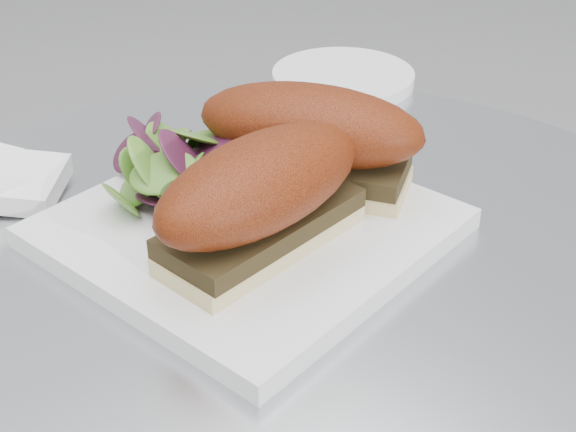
{
  "coord_description": "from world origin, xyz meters",
  "views": [
    {
      "loc": [
        -0.27,
        -0.35,
        1.06
      ],
      "look_at": [
        0.01,
        0.02,
        0.77
      ],
      "focal_mm": 50.0,
      "sensor_mm": 36.0,
      "label": 1
    }
  ],
  "objects_px": {
    "sandwich_right": "(310,135)",
    "plate": "(248,228)",
    "sandwich_left": "(261,194)",
    "saucer": "(343,77)"
  },
  "relations": [
    {
      "from": "sandwich_right",
      "to": "plate",
      "type": "bearing_deg",
      "value": -113.85
    },
    {
      "from": "sandwich_left",
      "to": "saucer",
      "type": "height_order",
      "value": "sandwich_left"
    },
    {
      "from": "plate",
      "to": "sandwich_right",
      "type": "relative_size",
      "value": 1.3
    },
    {
      "from": "sandwich_left",
      "to": "sandwich_right",
      "type": "distance_m",
      "value": 0.09
    },
    {
      "from": "plate",
      "to": "saucer",
      "type": "relative_size",
      "value": 1.66
    },
    {
      "from": "plate",
      "to": "sandwich_left",
      "type": "bearing_deg",
      "value": -110.03
    },
    {
      "from": "sandwich_right",
      "to": "saucer",
      "type": "distance_m",
      "value": 0.25
    },
    {
      "from": "sandwich_right",
      "to": "saucer",
      "type": "height_order",
      "value": "sandwich_right"
    },
    {
      "from": "plate",
      "to": "sandwich_left",
      "type": "distance_m",
      "value": 0.06
    },
    {
      "from": "sandwich_right",
      "to": "saucer",
      "type": "xyz_separation_m",
      "value": [
        0.18,
        0.17,
        -0.05
      ]
    }
  ]
}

